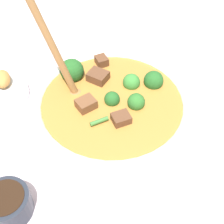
% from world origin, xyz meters
% --- Properties ---
extents(ground_plane, '(4.00, 4.00, 0.00)m').
position_xyz_m(ground_plane, '(0.00, 0.00, 0.00)').
color(ground_plane, silver).
extents(stew_bowl, '(0.27, 0.27, 0.25)m').
position_xyz_m(stew_bowl, '(-0.00, 0.00, 0.05)').
color(stew_bowl, white).
rests_on(stew_bowl, ground_plane).
extents(condiment_bowl, '(0.07, 0.07, 0.04)m').
position_xyz_m(condiment_bowl, '(-0.20, -0.10, 0.02)').
color(condiment_bowl, '#232833').
rests_on(condiment_bowl, ground_plane).
extents(empty_plate, '(0.23, 0.23, 0.02)m').
position_xyz_m(empty_plate, '(0.27, 0.08, 0.01)').
color(empty_plate, white).
rests_on(empty_plate, ground_plane).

